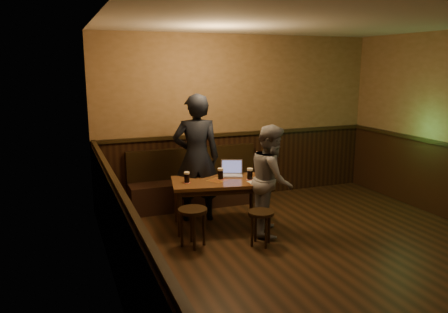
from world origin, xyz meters
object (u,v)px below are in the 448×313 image
(pub_table, at_px, (218,186))
(pint_left, at_px, (187,177))
(bench, at_px, (196,187))
(laptop, at_px, (232,172))
(pint_mid, at_px, (221,174))
(pint_right, at_px, (250,174))
(stool_left, at_px, (193,216))
(stool_right, at_px, (261,218))
(person_suit, at_px, (196,158))
(person_grey, at_px, (272,180))

(pub_table, bearing_deg, pint_left, -173.32)
(bench, height_order, laptop, bench)
(pint_mid, height_order, pint_right, pint_right)
(stool_left, xyz_separation_m, pint_right, (0.99, 0.42, 0.37))
(bench, height_order, stool_left, bench)
(bench, height_order, stool_right, bench)
(pint_mid, relative_size, person_suit, 0.09)
(pint_mid, bearing_deg, stool_left, -135.94)
(stool_left, xyz_separation_m, stool_right, (0.83, -0.28, -0.04))
(stool_right, xyz_separation_m, pint_mid, (-0.23, 0.87, 0.41))
(pint_left, distance_m, person_grey, 1.17)
(stool_right, height_order, person_grey, person_grey)
(bench, height_order, pint_left, bench)
(pint_right, bearing_deg, bench, 110.69)
(pint_left, bearing_deg, bench, 66.34)
(stool_left, xyz_separation_m, person_grey, (1.16, 0.08, 0.35))
(person_suit, height_order, person_grey, person_suit)
(laptop, bearing_deg, bench, 131.56)
(bench, bearing_deg, stool_left, -108.84)
(pint_mid, height_order, person_suit, person_suit)
(bench, bearing_deg, laptop, -71.10)
(person_grey, bearing_deg, person_suit, 69.51)
(stool_left, distance_m, person_grey, 1.22)
(pint_left, xyz_separation_m, laptop, (0.74, 0.15, -0.02))
(pub_table, distance_m, stool_right, 0.91)
(pint_right, height_order, laptop, laptop)
(stool_left, distance_m, person_suit, 1.15)
(stool_right, height_order, pint_left, pint_left)
(pub_table, bearing_deg, bench, 101.24)
(bench, relative_size, pint_mid, 13.38)
(laptop, bearing_deg, pint_right, -42.01)
(bench, bearing_deg, stool_right, -81.40)
(laptop, relative_size, person_suit, 0.21)
(pub_table, relative_size, stool_right, 3.07)
(pub_table, bearing_deg, pint_right, -4.60)
(pint_mid, bearing_deg, pub_table, -147.00)
(stool_left, relative_size, pint_right, 3.01)
(stool_right, bearing_deg, pint_mid, 104.60)
(pint_mid, height_order, laptop, laptop)
(pint_mid, relative_size, pint_right, 0.98)
(pint_left, bearing_deg, pint_mid, 0.27)
(stool_left, bearing_deg, pub_table, 45.05)
(stool_right, relative_size, pint_left, 2.93)
(stool_left, relative_size, pint_mid, 3.07)
(bench, relative_size, person_suit, 1.16)
(stool_left, bearing_deg, pint_right, 22.98)
(bench, xyz_separation_m, pint_mid, (0.06, -1.01, 0.46))
(pint_mid, distance_m, pint_right, 0.42)
(pint_left, bearing_deg, pub_table, -4.56)
(pint_left, xyz_separation_m, pint_right, (0.89, -0.16, 0.01))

